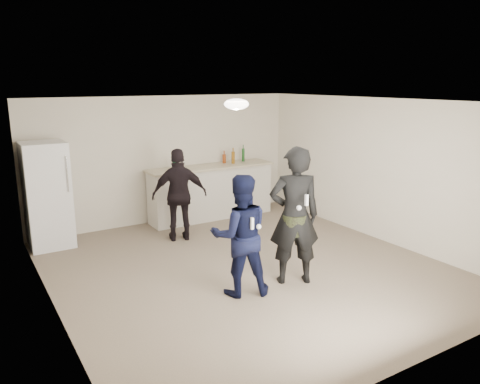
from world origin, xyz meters
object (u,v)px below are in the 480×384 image
shaker (183,165)px  spectator (180,195)px  fridge (47,195)px  man (240,235)px  counter (211,193)px  woman (294,216)px

shaker → spectator: spectator is taller
fridge → man: bearing=-61.1°
shaker → counter: bearing=5.8°
woman → shaker: bearing=-63.1°
counter → spectator: 1.50m
shaker → man: size_ratio=0.10×
spectator → fridge: bearing=-4.8°
counter → woman: woman is taller
counter → woman: bearing=-98.8°
fridge → spectator: size_ratio=1.09×
shaker → woman: woman is taller
shaker → woman: (0.12, -3.36, -0.21)m
woman → man: bearing=19.7°
shaker → man: man is taller
fridge → spectator: bearing=-23.0°
counter → shaker: bearing=-174.2°
fridge → spectator: fridge is taller
spectator → counter: bearing=-122.2°
woman → spectator: size_ratio=1.18×
shaker → fridge: bearing=-179.9°
spectator → woman: bearing=121.8°
fridge → woman: woman is taller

